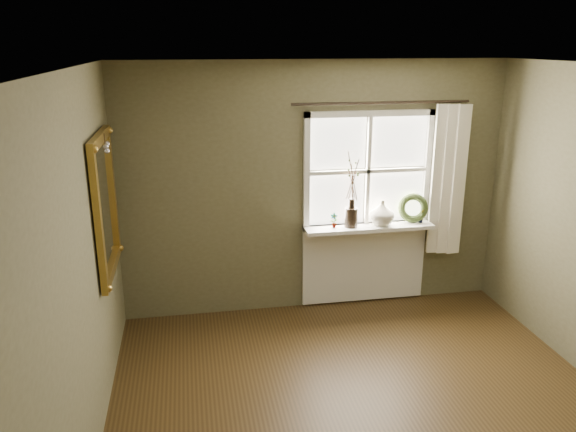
# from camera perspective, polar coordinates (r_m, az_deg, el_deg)

# --- Properties ---
(ceiling) EXTENTS (4.50, 4.50, 0.00)m
(ceiling) POSITION_cam_1_polar(r_m,az_deg,el_deg) (3.46, 11.76, 14.31)
(ceiling) COLOR silver
(ceiling) RESTS_ON ground
(wall_back) EXTENTS (4.00, 0.10, 2.60)m
(wall_back) POSITION_cam_1_polar(r_m,az_deg,el_deg) (5.84, 2.68, 2.81)
(wall_back) COLOR brown
(wall_back) RESTS_ON ground
(wall_left) EXTENTS (0.10, 4.50, 2.60)m
(wall_left) POSITION_cam_1_polar(r_m,az_deg,el_deg) (3.61, -21.91, -7.89)
(wall_left) COLOR brown
(wall_left) RESTS_ON ground
(window_frame) EXTENTS (1.36, 0.06, 1.24)m
(window_frame) POSITION_cam_1_polar(r_m,az_deg,el_deg) (5.88, 8.11, 4.55)
(window_frame) COLOR white
(window_frame) RESTS_ON wall_back
(window_sill) EXTENTS (1.36, 0.26, 0.04)m
(window_sill) POSITION_cam_1_polar(r_m,az_deg,el_deg) (5.93, 8.20, -1.15)
(window_sill) COLOR white
(window_sill) RESTS_ON wall_back
(window_apron) EXTENTS (1.36, 0.04, 0.88)m
(window_apron) POSITION_cam_1_polar(r_m,az_deg,el_deg) (6.18, 7.71, -4.70)
(window_apron) COLOR white
(window_apron) RESTS_ON ground
(dark_jug) EXTENTS (0.17, 0.17, 0.20)m
(dark_jug) POSITION_cam_1_polar(r_m,az_deg,el_deg) (5.84, 6.44, -0.13)
(dark_jug) COLOR black
(dark_jug) RESTS_ON window_sill
(cream_vase) EXTENTS (0.27, 0.27, 0.27)m
(cream_vase) POSITION_cam_1_polar(r_m,az_deg,el_deg) (5.93, 9.53, 0.34)
(cream_vase) COLOR beige
(cream_vase) RESTS_ON window_sill
(wreath) EXTENTS (0.34, 0.22, 0.33)m
(wreath) POSITION_cam_1_polar(r_m,az_deg,el_deg) (6.10, 12.56, 0.50)
(wreath) COLOR #34451F
(wreath) RESTS_ON window_sill
(potted_plant_left) EXTENTS (0.09, 0.08, 0.16)m
(potted_plant_left) POSITION_cam_1_polar(r_m,az_deg,el_deg) (5.80, 4.69, -0.45)
(potted_plant_left) COLOR #34451F
(potted_plant_left) RESTS_ON window_sill
(potted_plant_right) EXTENTS (0.09, 0.08, 0.15)m
(potted_plant_right) POSITION_cam_1_polar(r_m,az_deg,el_deg) (6.11, 13.41, 0.04)
(potted_plant_right) COLOR #34451F
(potted_plant_right) RESTS_ON window_sill
(curtain) EXTENTS (0.36, 0.12, 1.59)m
(curtain) POSITION_cam_1_polar(r_m,az_deg,el_deg) (6.13, 15.85, 3.48)
(curtain) COLOR white
(curtain) RESTS_ON wall_back
(curtain_rod) EXTENTS (1.84, 0.03, 0.03)m
(curtain_rod) POSITION_cam_1_polar(r_m,az_deg,el_deg) (5.74, 9.56, 11.28)
(curtain_rod) COLOR black
(curtain_rod) RESTS_ON wall_back
(gilt_mirror) EXTENTS (0.10, 0.99, 1.18)m
(gilt_mirror) POSITION_cam_1_polar(r_m,az_deg,el_deg) (4.84, -18.06, 1.12)
(gilt_mirror) COLOR white
(gilt_mirror) RESTS_ON wall_left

